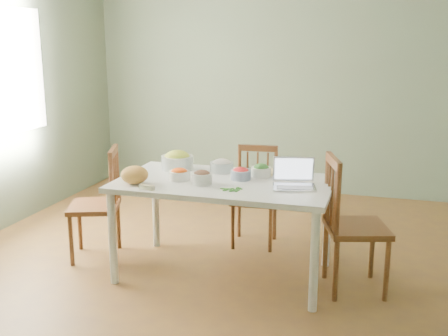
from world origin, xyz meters
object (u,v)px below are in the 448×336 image
(chair_right, at_px, (357,225))
(bread_boule, at_px, (135,175))
(dining_table, at_px, (224,228))
(chair_far, at_px, (254,197))
(chair_left, at_px, (94,204))
(laptop, at_px, (295,174))
(bowl_squash, at_px, (177,160))

(chair_right, xyz_separation_m, bread_boule, (-1.60, -0.29, 0.32))
(dining_table, bearing_deg, chair_far, 83.78)
(chair_left, distance_m, chair_right, 2.13)
(chair_far, bearing_deg, chair_left, -156.12)
(dining_table, bearing_deg, chair_right, 1.60)
(dining_table, height_order, bread_boule, bread_boule)
(bread_boule, bearing_deg, chair_left, 151.76)
(chair_left, xyz_separation_m, laptop, (1.68, -0.07, 0.39))
(dining_table, xyz_separation_m, bowl_squash, (-0.48, 0.25, 0.45))
(chair_left, xyz_separation_m, bowl_squash, (0.66, 0.23, 0.36))
(dining_table, xyz_separation_m, chair_left, (-1.13, 0.02, 0.09))
(chair_right, bearing_deg, chair_far, 37.10)
(dining_table, bearing_deg, bowl_squash, 152.45)
(chair_right, bearing_deg, bread_boule, 83.01)
(chair_right, distance_m, laptop, 0.58)
(bowl_squash, bearing_deg, laptop, -16.29)
(bread_boule, height_order, laptop, laptop)
(dining_table, relative_size, bread_boule, 7.93)
(chair_far, relative_size, chair_left, 0.93)
(chair_far, height_order, chair_left, chair_left)
(chair_left, relative_size, bowl_squash, 3.58)
(dining_table, bearing_deg, bread_boule, -156.97)
(dining_table, height_order, laptop, laptop)
(laptop, bearing_deg, chair_left, 164.57)
(chair_far, relative_size, laptop, 2.89)
(chair_far, distance_m, bowl_squash, 0.81)
(chair_far, bearing_deg, chair_right, -40.72)
(bowl_squash, bearing_deg, dining_table, -27.55)
(chair_right, xyz_separation_m, bowl_squash, (-1.47, 0.22, 0.33))
(dining_table, bearing_deg, laptop, -5.19)
(chair_far, height_order, laptop, laptop)
(bowl_squash, bearing_deg, chair_right, -8.55)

